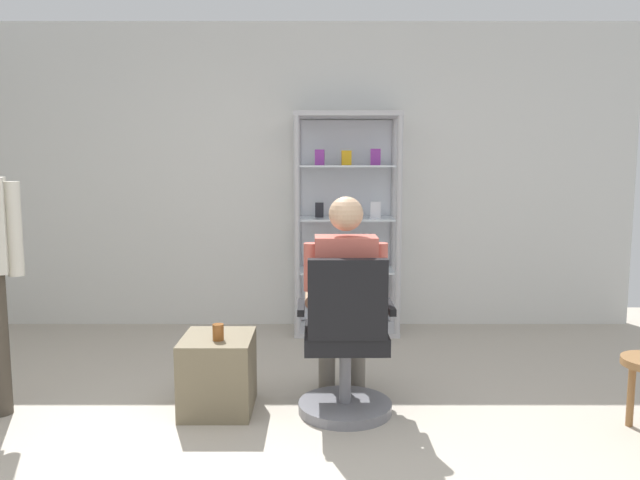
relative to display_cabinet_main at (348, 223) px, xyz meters
The scene contains 6 objects.
back_wall 0.61m from the display_cabinet_main, 149.39° to the left, with size 6.00×0.10×2.70m, color silver.
display_cabinet_main is the anchor object (origin of this frame).
office_chair 1.97m from the display_cabinet_main, 92.44° to the right, with size 0.56×0.56×0.96m.
seated_shopkeeper 1.74m from the display_cabinet_main, 92.74° to the right, with size 0.49×0.57×1.29m.
storage_crate 2.11m from the display_cabinet_main, 115.23° to the right, with size 0.42×0.47×0.45m, color #72664C.
tea_glass 2.09m from the display_cabinet_main, 113.85° to the right, with size 0.07×0.07×0.10m, color brown.
Camera 1 is at (0.17, -2.61, 1.49)m, focal length 34.73 mm.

